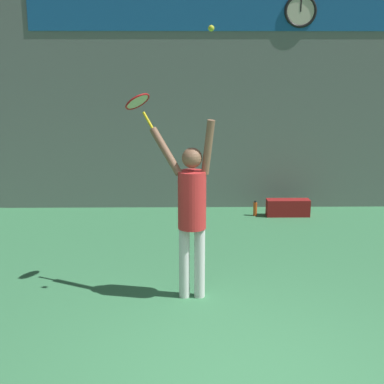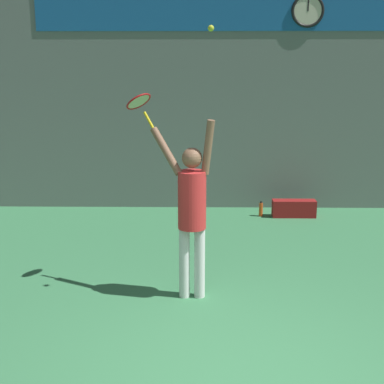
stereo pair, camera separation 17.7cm
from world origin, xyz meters
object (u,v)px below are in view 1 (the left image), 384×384
Objects in this scene: tennis_player at (192,206)px; water_bottle at (255,209)px; tennis_ball at (211,28)px; scoreboard_clock at (301,11)px; tennis_racket at (138,103)px; equipment_bag at (288,208)px.

water_bottle is at bearing 70.72° from tennis_player.
tennis_ball is (0.21, -0.13, 2.02)m from tennis_player.
tennis_player is 32.43× the size of tennis_ball.
scoreboard_clock reaches higher than tennis_player.
tennis_ball is (0.84, -0.52, 0.83)m from tennis_racket.
tennis_player is 7.53× the size of water_bottle.
scoreboard_clock is 3.72m from water_bottle.
tennis_player is 5.08× the size of tennis_racket.
equipment_bag is at bearing 65.74° from tennis_ball.
water_bottle is (-0.81, -0.58, -3.59)m from scoreboard_clock.
equipment_bag is at bearing 51.54° from tennis_racket.
scoreboard_clock reaches higher than tennis_racket.
tennis_ball is 5.00m from equipment_bag.
scoreboard_clock is at bearing 35.85° from water_bottle.
tennis_racket is at bearing -125.65° from scoreboard_clock.
water_bottle is (1.88, 3.16, -2.20)m from tennis_racket.
tennis_player is 2.72× the size of equipment_bag.
tennis_ball reaches higher than tennis_racket.
tennis_player is at bearing -31.58° from tennis_racket.
scoreboard_clock is 1.40× the size of tennis_racket.
equipment_bag is at bearing -2.39° from water_bottle.
water_bottle is 0.61m from equipment_bag.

